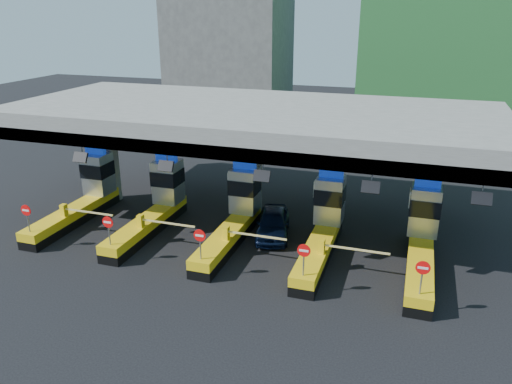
% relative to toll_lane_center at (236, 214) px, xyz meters
% --- Properties ---
extents(ground, '(120.00, 120.00, 0.00)m').
position_rel_toll_lane_center_xyz_m(ground, '(-0.00, -0.28, -1.40)').
color(ground, black).
rests_on(ground, ground).
extents(toll_canopy, '(28.00, 12.09, 7.00)m').
position_rel_toll_lane_center_xyz_m(toll_canopy, '(-0.00, 2.59, 4.74)').
color(toll_canopy, slate).
rests_on(toll_canopy, ground).
extents(toll_lane_far_left, '(4.43, 8.00, 4.16)m').
position_rel_toll_lane_center_xyz_m(toll_lane_far_left, '(-10.00, 0.00, 0.00)').
color(toll_lane_far_left, black).
rests_on(toll_lane_far_left, ground).
extents(toll_lane_left, '(4.43, 8.00, 4.16)m').
position_rel_toll_lane_center_xyz_m(toll_lane_left, '(-5.00, 0.00, 0.00)').
color(toll_lane_left, black).
rests_on(toll_lane_left, ground).
extents(toll_lane_center, '(4.43, 8.00, 4.16)m').
position_rel_toll_lane_center_xyz_m(toll_lane_center, '(0.00, 0.00, 0.00)').
color(toll_lane_center, black).
rests_on(toll_lane_center, ground).
extents(toll_lane_right, '(4.43, 8.00, 4.16)m').
position_rel_toll_lane_center_xyz_m(toll_lane_right, '(5.00, 0.00, 0.00)').
color(toll_lane_right, black).
rests_on(toll_lane_right, ground).
extents(toll_lane_far_right, '(4.43, 8.00, 4.16)m').
position_rel_toll_lane_center_xyz_m(toll_lane_far_right, '(10.00, 0.00, 0.00)').
color(toll_lane_far_right, black).
rests_on(toll_lane_far_right, ground).
extents(bg_building_concrete, '(14.00, 10.00, 18.00)m').
position_rel_toll_lane_center_xyz_m(bg_building_concrete, '(-14.00, 35.72, 7.60)').
color(bg_building_concrete, '#4C4C49').
rests_on(bg_building_concrete, ground).
extents(van, '(2.75, 4.76, 1.52)m').
position_rel_toll_lane_center_xyz_m(van, '(1.94, 0.79, -0.63)').
color(van, black).
rests_on(van, ground).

